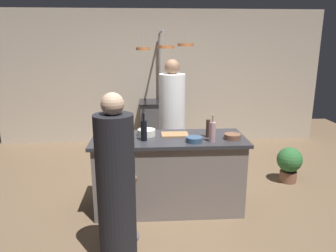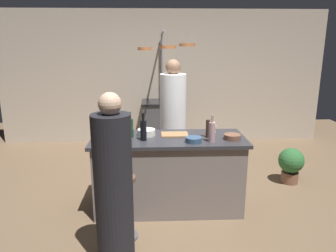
{
  "view_description": "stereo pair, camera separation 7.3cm",
  "coord_description": "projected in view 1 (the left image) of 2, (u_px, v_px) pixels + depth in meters",
  "views": [
    {
      "loc": [
        -0.24,
        -3.6,
        1.98
      ],
      "look_at": [
        0.0,
        0.15,
        1.0
      ],
      "focal_mm": 34.36,
      "sensor_mm": 36.0,
      "label": 1
    },
    {
      "loc": [
        -0.16,
        -3.61,
        1.98
      ],
      "look_at": [
        0.0,
        0.15,
        1.0
      ],
      "focal_mm": 34.36,
      "sensor_mm": 36.0,
      "label": 2
    }
  ],
  "objects": [
    {
      "name": "back_wall",
      "position": [
        159.0,
        78.0,
        6.42
      ],
      "size": [
        6.4,
        0.16,
        2.6
      ],
      "primitive_type": "cube",
      "color": "#BCAD99",
      "rests_on": "ground_plane"
    },
    {
      "name": "cutting_board",
      "position": [
        175.0,
        135.0,
        3.85
      ],
      "size": [
        0.32,
        0.22,
        0.02
      ],
      "primitive_type": "cube",
      "color": "#997047",
      "rests_on": "kitchen_island"
    },
    {
      "name": "guest_left",
      "position": [
        116.0,
        190.0,
        2.79
      ],
      "size": [
        0.34,
        0.34,
        1.59
      ],
      "color": "black",
      "rests_on": "ground_plane"
    },
    {
      "name": "pepper_mill",
      "position": [
        208.0,
        128.0,
        3.75
      ],
      "size": [
        0.05,
        0.05,
        0.21
      ],
      "primitive_type": "cylinder",
      "color": "#382319",
      "rests_on": "kitchen_island"
    },
    {
      "name": "wine_glass_near_left_guest",
      "position": [
        125.0,
        131.0,
        3.64
      ],
      "size": [
        0.07,
        0.07,
        0.15
      ],
      "color": "silver",
      "rests_on": "kitchen_island"
    },
    {
      "name": "wine_bottle_dark",
      "position": [
        144.0,
        130.0,
        3.62
      ],
      "size": [
        0.07,
        0.07,
        0.32
      ],
      "color": "black",
      "rests_on": "kitchen_island"
    },
    {
      "name": "wine_glass_by_chef",
      "position": [
        117.0,
        127.0,
        3.83
      ],
      "size": [
        0.07,
        0.07,
        0.15
      ],
      "color": "silver",
      "rests_on": "kitchen_island"
    },
    {
      "name": "wine_bottle_green",
      "position": [
        130.0,
        128.0,
        3.75
      ],
      "size": [
        0.07,
        0.07,
        0.3
      ],
      "color": "#193D23",
      "rests_on": "kitchen_island"
    },
    {
      "name": "overhead_pot_rack",
      "position": [
        163.0,
        60.0,
        5.38
      ],
      "size": [
        0.88,
        1.45,
        2.17
      ],
      "color": "gray",
      "rests_on": "ground_plane"
    },
    {
      "name": "wine_bottle_rose",
      "position": [
        213.0,
        131.0,
        3.57
      ],
      "size": [
        0.07,
        0.07,
        0.31
      ],
      "color": "#B78C8E",
      "rests_on": "kitchen_island"
    },
    {
      "name": "kitchen_island",
      "position": [
        169.0,
        173.0,
        3.88
      ],
      "size": [
        1.8,
        0.72,
        0.9
      ],
      "color": "slate",
      "rests_on": "ground_plane"
    },
    {
      "name": "mixing_bowl_blue",
      "position": [
        194.0,
        140.0,
        3.58
      ],
      "size": [
        0.18,
        0.18,
        0.06
      ],
      "primitive_type": "cylinder",
      "color": "#334C6B",
      "rests_on": "kitchen_island"
    },
    {
      "name": "chef",
      "position": [
        172.0,
        126.0,
        4.64
      ],
      "size": [
        0.37,
        0.37,
        1.76
      ],
      "color": "white",
      "rests_on": "ground_plane"
    },
    {
      "name": "potted_plant",
      "position": [
        289.0,
        162.0,
        4.65
      ],
      "size": [
        0.36,
        0.36,
        0.52
      ],
      "color": "brown",
      "rests_on": "ground_plane"
    },
    {
      "name": "bar_stool_left",
      "position": [
        125.0,
        205.0,
        3.27
      ],
      "size": [
        0.28,
        0.28,
        0.68
      ],
      "color": "#4C4C51",
      "rests_on": "ground_plane"
    },
    {
      "name": "ground_plane",
      "position": [
        169.0,
        207.0,
        3.99
      ],
      "size": [
        9.0,
        9.0,
        0.0
      ],
      "primitive_type": "plane",
      "color": "brown"
    },
    {
      "name": "wine_bottle_white",
      "position": [
        114.0,
        130.0,
        3.61
      ],
      "size": [
        0.07,
        0.07,
        0.32
      ],
      "color": "gray",
      "rests_on": "kitchen_island"
    },
    {
      "name": "mixing_bowl_ceramic",
      "position": [
        147.0,
        132.0,
        3.83
      ],
      "size": [
        0.21,
        0.21,
        0.08
      ],
      "primitive_type": "cylinder",
      "color": "silver",
      "rests_on": "kitchen_island"
    },
    {
      "name": "mixing_bowl_wooden",
      "position": [
        232.0,
        136.0,
        3.7
      ],
      "size": [
        0.19,
        0.19,
        0.06
      ],
      "primitive_type": "cylinder",
      "color": "brown",
      "rests_on": "kitchen_island"
    },
    {
      "name": "wine_glass_near_right_guest",
      "position": [
        214.0,
        124.0,
        3.97
      ],
      "size": [
        0.07,
        0.07,
        0.15
      ],
      "color": "silver",
      "rests_on": "kitchen_island"
    },
    {
      "name": "stove_range",
      "position": [
        161.0,
        124.0,
        6.24
      ],
      "size": [
        0.8,
        0.64,
        0.89
      ],
      "color": "#47474C",
      "rests_on": "ground_plane"
    }
  ]
}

